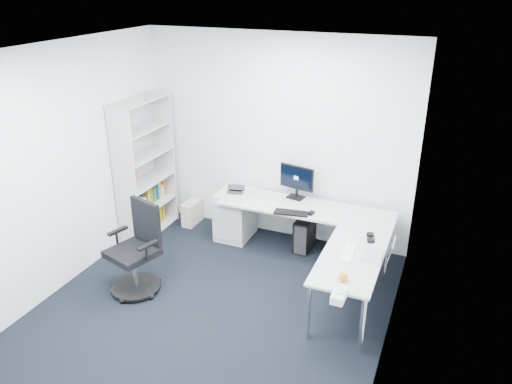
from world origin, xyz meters
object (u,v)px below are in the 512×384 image
at_px(bookshelf, 145,168).
at_px(task_chair, 132,250).
at_px(monitor, 296,182).
at_px(l_desk, 297,241).
at_px(laptop, 373,247).

relative_size(bookshelf, task_chair, 1.80).
bearing_deg(monitor, l_desk, -57.45).
height_order(task_chair, monitor, monitor).
height_order(monitor, laptop, monitor).
xyz_separation_m(l_desk, monitor, (-0.20, 0.53, 0.55)).
bearing_deg(task_chair, l_desk, 56.32).
height_order(l_desk, task_chair, task_chair).
xyz_separation_m(bookshelf, laptop, (3.16, -0.61, -0.19)).
bearing_deg(monitor, bookshelf, -154.75).
bearing_deg(bookshelf, laptop, -10.87).
relative_size(task_chair, monitor, 2.19).
bearing_deg(l_desk, bookshelf, 178.68).
bearing_deg(task_chair, monitor, 70.43).
distance_m(task_chair, laptop, 2.60).
relative_size(l_desk, task_chair, 2.11).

